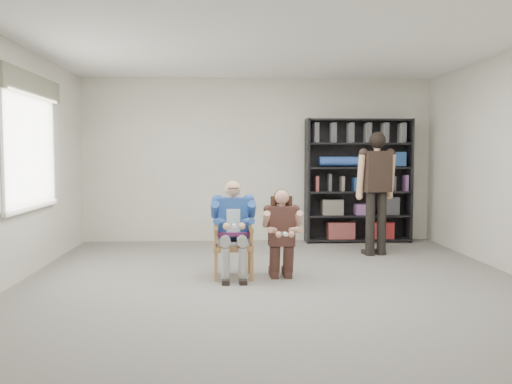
{
  "coord_description": "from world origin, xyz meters",
  "views": [
    {
      "loc": [
        -0.56,
        -5.85,
        1.5
      ],
      "look_at": [
        -0.2,
        0.6,
        1.05
      ],
      "focal_mm": 38.0,
      "sensor_mm": 36.0,
      "label": 1
    }
  ],
  "objects_px": {
    "armchair": "(233,240)",
    "standing_man": "(376,194)",
    "bookshelf": "(358,181)",
    "seated_man": "(233,229)",
    "kneeling_woman": "(282,234)"
  },
  "relations": [
    {
      "from": "kneeling_woman",
      "to": "standing_man",
      "type": "distance_m",
      "value": 2.17
    },
    {
      "from": "armchair",
      "to": "standing_man",
      "type": "xyz_separation_m",
      "value": [
        2.14,
        1.35,
        0.45
      ]
    },
    {
      "from": "armchair",
      "to": "standing_man",
      "type": "height_order",
      "value": "standing_man"
    },
    {
      "from": "armchair",
      "to": "standing_man",
      "type": "relative_size",
      "value": 0.5
    },
    {
      "from": "standing_man",
      "to": "kneeling_woman",
      "type": "bearing_deg",
      "value": -148.76
    },
    {
      "from": "seated_man",
      "to": "armchair",
      "type": "bearing_deg",
      "value": 0.0
    },
    {
      "from": "armchair",
      "to": "bookshelf",
      "type": "height_order",
      "value": "bookshelf"
    },
    {
      "from": "bookshelf",
      "to": "standing_man",
      "type": "height_order",
      "value": "bookshelf"
    },
    {
      "from": "seated_man",
      "to": "standing_man",
      "type": "bearing_deg",
      "value": 31.2
    },
    {
      "from": "armchair",
      "to": "seated_man",
      "type": "bearing_deg",
      "value": 0.0
    },
    {
      "from": "kneeling_woman",
      "to": "standing_man",
      "type": "bearing_deg",
      "value": 42.27
    },
    {
      "from": "armchair",
      "to": "seated_man",
      "type": "height_order",
      "value": "seated_man"
    },
    {
      "from": "armchair",
      "to": "seated_man",
      "type": "relative_size",
      "value": 0.77
    },
    {
      "from": "kneeling_woman",
      "to": "bookshelf",
      "type": "bearing_deg",
      "value": 58.69
    },
    {
      "from": "bookshelf",
      "to": "standing_man",
      "type": "xyz_separation_m",
      "value": [
        -0.04,
        -1.26,
        -0.14
      ]
    }
  ]
}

